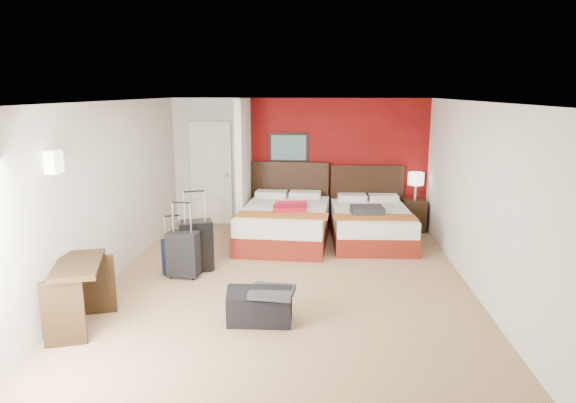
# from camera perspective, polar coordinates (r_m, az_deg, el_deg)

# --- Properties ---
(ground) EXTENTS (6.50, 6.50, 0.00)m
(ground) POSITION_cam_1_polar(r_m,az_deg,el_deg) (7.14, -0.04, -9.26)
(ground) COLOR tan
(ground) RESTS_ON ground
(room_walls) EXTENTS (5.02, 6.52, 2.50)m
(room_walls) POSITION_cam_1_polar(r_m,az_deg,el_deg) (8.37, -9.01, 2.77)
(room_walls) COLOR silver
(room_walls) RESTS_ON ground
(red_accent_panel) EXTENTS (3.50, 0.04, 2.50)m
(red_accent_panel) POSITION_cam_1_polar(r_m,az_deg,el_deg) (9.95, 5.57, 4.35)
(red_accent_panel) COLOR maroon
(red_accent_panel) RESTS_ON ground
(partition_wall) EXTENTS (0.12, 1.20, 2.50)m
(partition_wall) POSITION_cam_1_polar(r_m,az_deg,el_deg) (9.45, -5.02, 3.93)
(partition_wall) COLOR silver
(partition_wall) RESTS_ON ground
(entry_door) EXTENTS (0.82, 0.06, 2.05)m
(entry_door) POSITION_cam_1_polar(r_m,az_deg,el_deg) (10.19, -8.67, 3.18)
(entry_door) COLOR silver
(entry_door) RESTS_ON ground
(bed_left) EXTENTS (1.61, 2.20, 0.63)m
(bed_left) POSITION_cam_1_polar(r_m,az_deg,el_deg) (8.95, -0.35, -2.62)
(bed_left) COLOR silver
(bed_left) RESTS_ON ground
(bed_right) EXTENTS (1.43, 1.98, 0.58)m
(bed_right) POSITION_cam_1_polar(r_m,az_deg,el_deg) (9.10, 9.33, -2.71)
(bed_right) COLOR silver
(bed_right) RESTS_ON ground
(red_suitcase_open) EXTENTS (0.63, 0.81, 0.10)m
(red_suitcase_open) POSITION_cam_1_polar(r_m,az_deg,el_deg) (8.76, 0.26, -0.50)
(red_suitcase_open) COLOR #AC0E27
(red_suitcase_open) RESTS_ON bed_left
(jacket_bundle) EXTENTS (0.58, 0.48, 0.13)m
(jacket_bundle) POSITION_cam_1_polar(r_m,az_deg,el_deg) (8.71, 8.94, -0.97)
(jacket_bundle) COLOR #333438
(jacket_bundle) RESTS_ON bed_right
(nightstand) EXTENTS (0.43, 0.43, 0.60)m
(nightstand) POSITION_cam_1_polar(r_m,az_deg,el_deg) (9.99, 14.03, -1.50)
(nightstand) COLOR black
(nightstand) RESTS_ON ground
(table_lamp) EXTENTS (0.39, 0.39, 0.53)m
(table_lamp) POSITION_cam_1_polar(r_m,az_deg,el_deg) (9.87, 14.20, 1.67)
(table_lamp) COLOR white
(table_lamp) RESTS_ON nightstand
(suitcase_black) EXTENTS (0.56, 0.46, 0.73)m
(suitcase_black) POSITION_cam_1_polar(r_m,az_deg,el_deg) (7.65, -10.33, -5.07)
(suitcase_black) COLOR black
(suitcase_black) RESTS_ON ground
(suitcase_charcoal) EXTENTS (0.45, 0.30, 0.64)m
(suitcase_charcoal) POSITION_cam_1_polar(r_m,az_deg,el_deg) (7.43, -11.73, -6.03)
(suitcase_charcoal) COLOR black
(suitcase_charcoal) RESTS_ON ground
(suitcase_navy) EXTENTS (0.40, 0.32, 0.48)m
(suitcase_navy) POSITION_cam_1_polar(r_m,az_deg,el_deg) (7.62, -12.75, -6.23)
(suitcase_navy) COLOR black
(suitcase_navy) RESTS_ON ground
(duffel_bag) EXTENTS (0.74, 0.40, 0.37)m
(duffel_bag) POSITION_cam_1_polar(r_m,az_deg,el_deg) (5.97, -3.19, -11.85)
(duffel_bag) COLOR black
(duffel_bag) RESTS_ON ground
(jacket_draped) EXTENTS (0.53, 0.46, 0.07)m
(jacket_draped) POSITION_cam_1_polar(r_m,az_deg,el_deg) (5.83, -1.79, -10.15)
(jacket_draped) COLOR #343439
(jacket_draped) RESTS_ON duffel_bag
(desk) EXTENTS (0.74, 1.04, 0.79)m
(desk) POSITION_cam_1_polar(r_m,az_deg,el_deg) (6.19, -22.34, -9.82)
(desk) COLOR black
(desk) RESTS_ON ground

